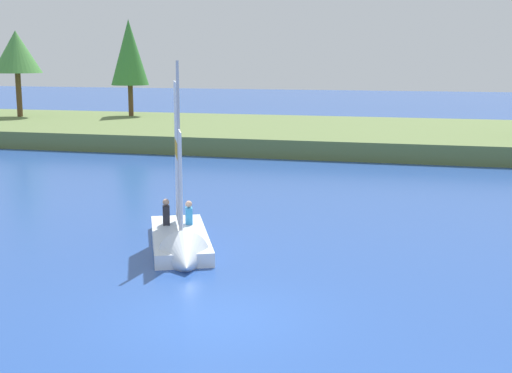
% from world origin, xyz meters
% --- Properties ---
extents(ground_plane, '(200.00, 200.00, 0.00)m').
position_xyz_m(ground_plane, '(0.00, 0.00, 0.00)').
color(ground_plane, '#234793').
extents(shore_bank, '(80.00, 15.64, 1.01)m').
position_xyz_m(shore_bank, '(0.00, 30.35, 0.51)').
color(shore_bank, '#5B703D').
rests_on(shore_bank, ground).
extents(shoreline_tree_left, '(3.52, 3.52, 6.16)m').
position_xyz_m(shoreline_tree_left, '(-25.44, 31.98, 5.63)').
color(shoreline_tree_left, brown).
rests_on(shoreline_tree_left, shore_bank).
extents(shoreline_tree_midleft, '(2.74, 2.74, 6.98)m').
position_xyz_m(shoreline_tree_midleft, '(-17.85, 34.62, 5.60)').
color(shoreline_tree_midleft, brown).
rests_on(shoreline_tree_midleft, shore_bank).
extents(sailboat, '(3.41, 5.24, 5.72)m').
position_xyz_m(sailboat, '(-2.39, 4.27, 0.37)').
color(sailboat, silver).
rests_on(sailboat, ground).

